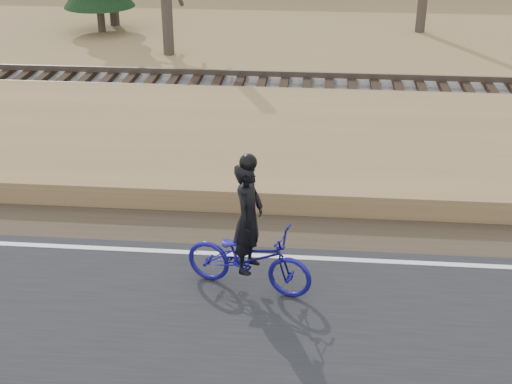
{
  "coord_description": "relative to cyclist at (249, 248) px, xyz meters",
  "views": [
    {
      "loc": [
        1.49,
        -10.0,
        6.24
      ],
      "look_at": [
        0.54,
        0.5,
        1.1
      ],
      "focal_mm": 50.0,
      "sensor_mm": 36.0,
      "label": 1
    }
  ],
  "objects": [
    {
      "name": "shoulder",
      "position": [
        -0.54,
        1.95,
        -0.75
      ],
      "size": [
        120.0,
        1.6,
        0.04
      ],
      "primitive_type": "cube",
      "color": "#473A2B",
      "rests_on": "ground"
    },
    {
      "name": "road",
      "position": [
        -0.54,
        -1.75,
        -0.74
      ],
      "size": [
        120.0,
        6.0,
        0.06
      ],
      "primitive_type": "cube",
      "color": "black",
      "rests_on": "ground"
    },
    {
      "name": "cyclist",
      "position": [
        0.0,
        0.0,
        0.0
      ],
      "size": [
        2.13,
        1.21,
        2.24
      ],
      "rotation": [
        0.0,
        0.0,
        1.3
      ],
      "color": "navy",
      "rests_on": "road"
    },
    {
      "name": "ground",
      "position": [
        -0.54,
        0.75,
        -0.77
      ],
      "size": [
        120.0,
        120.0,
        0.0
      ],
      "primitive_type": "plane",
      "color": "#99734D",
      "rests_on": "ground"
    },
    {
      "name": "railroad",
      "position": [
        -0.54,
        8.75,
        -0.24
      ],
      "size": [
        120.0,
        2.4,
        0.29
      ],
      "color": "black",
      "rests_on": "ballast"
    },
    {
      "name": "edge_line",
      "position": [
        -0.54,
        0.95,
        -0.7
      ],
      "size": [
        120.0,
        0.12,
        0.01
      ],
      "primitive_type": "cube",
      "color": "silver",
      "rests_on": "road"
    },
    {
      "name": "ballast",
      "position": [
        -0.54,
        8.75,
        -0.54
      ],
      "size": [
        120.0,
        3.0,
        0.45
      ],
      "primitive_type": "cube",
      "color": "slate",
      "rests_on": "ground"
    },
    {
      "name": "embankment",
      "position": [
        -0.54,
        4.95,
        -0.55
      ],
      "size": [
        120.0,
        5.0,
        0.44
      ],
      "primitive_type": "cube",
      "color": "#99734D",
      "rests_on": "ground"
    }
  ]
}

